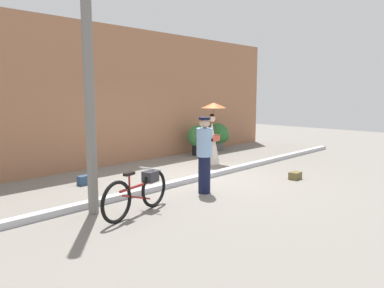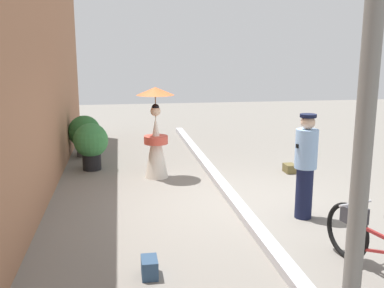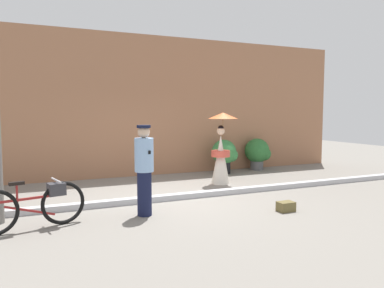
{
  "view_description": "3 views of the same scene",
  "coord_description": "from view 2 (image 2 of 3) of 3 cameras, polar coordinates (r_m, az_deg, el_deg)",
  "views": [
    {
      "loc": [
        -6.57,
        -6.05,
        2.14
      ],
      "look_at": [
        0.25,
        0.55,
        0.82
      ],
      "focal_mm": 34.21,
      "sensor_mm": 36.0,
      "label": 1
    },
    {
      "loc": [
        -6.95,
        1.87,
        2.54
      ],
      "look_at": [
        0.45,
        0.65,
        0.96
      ],
      "focal_mm": 40.79,
      "sensor_mm": 36.0,
      "label": 2
    },
    {
      "loc": [
        -2.61,
        -7.14,
        1.86
      ],
      "look_at": [
        0.64,
        0.41,
        1.14
      ],
      "focal_mm": 33.94,
      "sensor_mm": 36.0,
      "label": 3
    }
  ],
  "objects": [
    {
      "name": "utility_pole",
      "position": [
        4.33,
        22.21,
        9.18
      ],
      "size": [
        0.18,
        0.18,
        4.8
      ],
      "primitive_type": "cylinder",
      "color": "slate",
      "rests_on": "ground_plane"
    },
    {
      "name": "person_officer",
      "position": [
        6.89,
        14.63,
        -2.51
      ],
      "size": [
        0.34,
        0.38,
        1.64
      ],
      "color": "#141938",
      "rests_on": "ground_plane"
    },
    {
      "name": "ground_plane",
      "position": [
        7.63,
        5.4,
        -7.6
      ],
      "size": [
        30.0,
        30.0,
        0.0
      ],
      "primitive_type": "plane",
      "color": "gray"
    },
    {
      "name": "backpack_spare",
      "position": [
        9.63,
        12.68,
        -3.09
      ],
      "size": [
        0.31,
        0.22,
        0.18
      ],
      "color": "brown",
      "rests_on": "ground_plane"
    },
    {
      "name": "bicycle_near_officer",
      "position": [
        5.55,
        22.83,
        -11.71
      ],
      "size": [
        1.71,
        0.56,
        0.8
      ],
      "color": "black",
      "rests_on": "ground_plane"
    },
    {
      "name": "potted_plant_by_door",
      "position": [
        9.79,
        -12.98,
        0.16
      ],
      "size": [
        0.77,
        0.75,
        1.04
      ],
      "color": "black",
      "rests_on": "ground_plane"
    },
    {
      "name": "person_with_parasol",
      "position": [
        8.91,
        -4.74,
        1.37
      ],
      "size": [
        0.77,
        0.77,
        1.86
      ],
      "color": "silver",
      "rests_on": "ground_plane"
    },
    {
      "name": "potted_plant_small",
      "position": [
        11.13,
        -13.78,
        1.36
      ],
      "size": [
        0.82,
        0.8,
        1.02
      ],
      "color": "#59595B",
      "rests_on": "ground_plane"
    },
    {
      "name": "sidewalk_curb",
      "position": [
        7.61,
        5.4,
        -7.17
      ],
      "size": [
        14.0,
        0.2,
        0.12
      ],
      "primitive_type": "cube",
      "color": "#B2B2B7",
      "rests_on": "ground_plane"
    },
    {
      "name": "building_wall",
      "position": [
        7.12,
        -21.43,
        7.12
      ],
      "size": [
        14.0,
        0.4,
        4.09
      ],
      "primitive_type": "cube",
      "color": "#9E6B4C",
      "rests_on": "ground_plane"
    },
    {
      "name": "backpack_on_pavement",
      "position": [
        5.24,
        -5.52,
        -15.71
      ],
      "size": [
        0.29,
        0.19,
        0.22
      ],
      "color": "navy",
      "rests_on": "ground_plane"
    }
  ]
}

